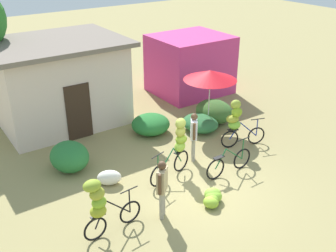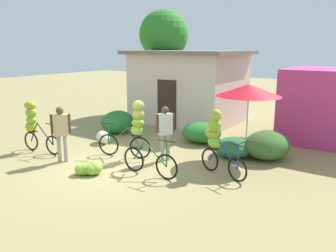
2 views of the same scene
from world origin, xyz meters
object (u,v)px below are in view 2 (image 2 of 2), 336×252
shop_pink (333,106)px  bicycle_by_shop (216,138)px  bicycle_center_loaded (150,162)px  tree_behind_building (164,35)px  person_vendor (61,129)px  bicycle_near_pile (134,126)px  banana_pile_on_ground (89,169)px  produce_sack (103,137)px  market_umbrella (249,90)px  bicycle_leftmost (33,122)px  building_low (189,86)px  person_bystander (165,128)px

shop_pink → bicycle_by_shop: shop_pink is taller
bicycle_center_loaded → shop_pink: bearing=62.5°
tree_behind_building → person_vendor: size_ratio=3.14×
bicycle_near_pile → banana_pile_on_ground: bicycle_near_pile is taller
produce_sack → banana_pile_on_ground: bearing=-51.7°
market_umbrella → bicycle_by_shop: size_ratio=1.31×
bicycle_leftmost → bicycle_by_shop: 5.90m
tree_behind_building → produce_sack: bearing=-73.5°
bicycle_center_loaded → bicycle_by_shop: size_ratio=1.02×
tree_behind_building → produce_sack: (1.89, -6.38, -3.65)m
tree_behind_building → bicycle_by_shop: bearing=-46.3°
market_umbrella → bicycle_by_shop: market_umbrella is taller
shop_pink → produce_sack: (-6.51, -4.75, -1.06)m
shop_pink → bicycle_near_pile: 7.05m
building_low → bicycle_by_shop: building_low is taller
bicycle_center_loaded → banana_pile_on_ground: size_ratio=2.15×
bicycle_by_shop → person_vendor: (-4.11, -1.71, 0.03)m
tree_behind_building → market_umbrella: bearing=-37.6°
shop_pink → person_bystander: shop_pink is taller
bicycle_near_pile → person_bystander: (0.89, 0.37, -0.00)m
building_low → bicycle_center_loaded: (2.74, -6.47, -1.22)m
tree_behind_building → produce_sack: size_ratio=7.36×
market_umbrella → bicycle_center_loaded: (-1.51, -2.80, -1.70)m
building_low → bicycle_near_pile: bearing=-75.3°
person_vendor → bicycle_near_pile: bearing=43.9°
bicycle_center_loaded → bicycle_by_shop: 1.85m
building_low → bicycle_leftmost: (-1.63, -6.85, -0.63)m
tree_behind_building → bicycle_leftmost: bearing=-84.8°
building_low → bicycle_leftmost: size_ratio=3.00×
building_low → produce_sack: building_low is taller
person_vendor → person_bystander: size_ratio=1.01×
person_bystander → market_umbrella: bearing=39.2°
bicycle_center_loaded → bicycle_by_shop: bicycle_by_shop is taller
building_low → bicycle_center_loaded: size_ratio=2.78×
banana_pile_on_ground → person_bystander: 2.47m
bicycle_center_loaded → produce_sack: (-3.24, 1.53, -0.15)m
produce_sack → person_bystander: person_bystander is taller
bicycle_near_pile → person_bystander: 0.96m
bicycle_by_shop → person_vendor: bicycle_by_shop is taller
shop_pink → banana_pile_on_ground: 8.58m
produce_sack → bicycle_center_loaded: bearing=-25.3°
building_low → bicycle_near_pile: building_low is taller
market_umbrella → bicycle_leftmost: 6.78m
shop_pink → tree_behind_building: tree_behind_building is taller
building_low → banana_pile_on_ground: bearing=-79.3°
bicycle_leftmost → bicycle_near_pile: size_ratio=0.91×
bicycle_near_pile → person_bystander: size_ratio=1.09×
bicycle_center_loaded → produce_sack: size_ratio=2.50×
building_low → bicycle_leftmost: bearing=-103.4°
building_low → tree_behind_building: tree_behind_building is taller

